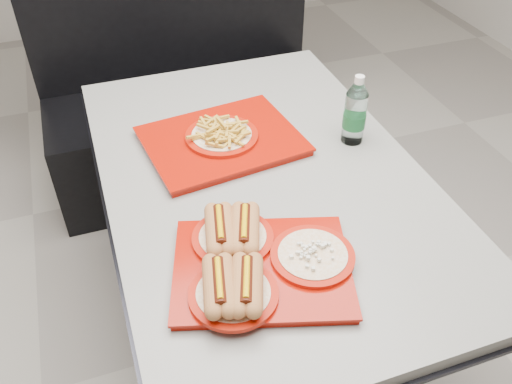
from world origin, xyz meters
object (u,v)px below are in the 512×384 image
object	(u,v)px
diner_table	(263,215)
tray_far	(222,138)
water_bottle	(355,114)
tray_near	(254,262)
booth_bench	(185,97)

from	to	relation	value
diner_table	tray_far	size ratio (longest dim) A/B	2.83
diner_table	water_bottle	distance (m)	0.42
tray_near	water_bottle	xyz separation A→B (m)	(0.47, 0.42, 0.06)
diner_table	water_bottle	bearing A→B (deg)	12.02
tray_near	tray_far	world-z (taller)	same
diner_table	booth_bench	xyz separation A→B (m)	(0.00, 1.09, -0.18)
booth_bench	water_bottle	bearing A→B (deg)	-72.75
tray_near	booth_bench	bearing A→B (deg)	84.14
tray_far	water_bottle	distance (m)	0.41
booth_bench	tray_far	bearing A→B (deg)	-94.50
water_bottle	diner_table	bearing A→B (deg)	-167.98
booth_bench	tray_near	world-z (taller)	booth_bench
diner_table	booth_bench	distance (m)	1.11
tray_far	water_bottle	world-z (taller)	water_bottle
water_bottle	booth_bench	bearing A→B (deg)	107.25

